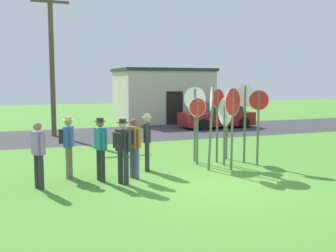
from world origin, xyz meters
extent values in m
plane|color=#518E33|center=(0.00, 0.00, 0.00)|extent=(80.00, 80.00, 0.00)
cube|color=#38383A|center=(0.00, 11.09, 0.00)|extent=(60.00, 6.40, 0.01)
cube|color=beige|center=(4.53, 16.51, 1.69)|extent=(5.98, 4.33, 3.38)
cube|color=#383333|center=(4.53, 16.51, 3.48)|extent=(6.18, 4.53, 0.20)
cube|color=black|center=(4.53, 14.33, 1.05)|extent=(1.10, 0.08, 2.10)
cylinder|color=brown|center=(-3.10, 11.44, 3.57)|extent=(0.24, 0.24, 7.15)
cube|color=brown|center=(-3.10, 11.44, 6.55)|extent=(1.80, 0.12, 0.12)
cube|color=maroon|center=(6.22, 11.86, 0.53)|extent=(4.36, 1.95, 0.76)
cube|color=#2D333D|center=(6.47, 11.87, 1.21)|extent=(2.29, 1.61, 0.60)
cylinder|color=black|center=(4.92, 10.92, 0.32)|extent=(0.65, 0.24, 0.64)
cylinder|color=black|center=(4.86, 12.72, 0.32)|extent=(0.65, 0.24, 0.64)
cylinder|color=black|center=(7.59, 11.01, 0.32)|extent=(0.65, 0.24, 0.64)
cylinder|color=black|center=(7.52, 12.81, 0.32)|extent=(0.65, 0.24, 0.64)
cylinder|color=#51664C|center=(0.81, 3.15, 1.23)|extent=(0.07, 0.07, 2.46)
cylinder|color=white|center=(0.81, 3.15, 2.14)|extent=(0.78, 0.04, 0.78)
cylinder|color=red|center=(0.81, 3.16, 2.14)|extent=(0.72, 0.04, 0.72)
cylinder|color=#51664C|center=(1.44, 2.24, 1.06)|extent=(0.07, 0.07, 2.12)
cylinder|color=white|center=(1.44, 2.24, 1.74)|extent=(0.03, 0.90, 0.90)
cylinder|color=red|center=(1.45, 2.24, 1.74)|extent=(0.03, 0.83, 0.83)
cylinder|color=#51664C|center=(0.69, 2.69, 1.07)|extent=(0.07, 0.07, 2.14)
cylinder|color=white|center=(0.69, 2.69, 1.88)|extent=(0.62, 0.02, 0.62)
cylinder|color=red|center=(0.69, 2.68, 1.88)|extent=(0.58, 0.02, 0.58)
cylinder|color=#51664C|center=(1.46, 2.78, 1.21)|extent=(0.09, 0.09, 2.43)
cylinder|color=white|center=(1.46, 2.78, 2.16)|extent=(0.60, 0.23, 0.64)
cylinder|color=red|center=(1.46, 2.77, 2.16)|extent=(0.56, 0.22, 0.59)
cylinder|color=#51664C|center=(1.29, 1.51, 1.23)|extent=(0.10, 0.11, 2.46)
cylinder|color=white|center=(1.29, 1.51, 2.10)|extent=(0.78, 0.43, 0.87)
cylinder|color=red|center=(1.30, 1.50, 2.10)|extent=(0.72, 0.40, 0.81)
cylinder|color=#51664C|center=(2.31, 2.44, 1.28)|extent=(0.09, 0.09, 2.56)
cylinder|color=white|center=(2.31, 2.44, 2.24)|extent=(0.28, 0.74, 0.78)
cylinder|color=red|center=(2.32, 2.44, 2.24)|extent=(0.26, 0.69, 0.72)
cylinder|color=#51664C|center=(2.44, 1.85, 1.20)|extent=(0.09, 0.09, 2.39)
cylinder|color=white|center=(2.44, 1.85, 2.12)|extent=(0.59, 0.32, 0.66)
cylinder|color=red|center=(2.44, 1.84, 2.12)|extent=(0.55, 0.30, 0.61)
cylinder|color=#51664C|center=(0.69, 1.75, 1.25)|extent=(0.19, 0.13, 2.49)
cylinder|color=white|center=(0.69, 1.75, 2.19)|extent=(0.32, 0.69, 0.73)
cylinder|color=red|center=(0.70, 1.75, 2.19)|extent=(0.30, 0.64, 0.68)
cylinder|color=#51664C|center=(2.03, 3.15, 1.15)|extent=(0.10, 0.10, 2.29)
cylinder|color=white|center=(2.03, 3.15, 1.96)|extent=(0.48, 0.65, 0.80)
cylinder|color=red|center=(2.02, 3.16, 1.96)|extent=(0.45, 0.60, 0.74)
cylinder|color=#2D2D33|center=(-2.72, 1.73, 0.44)|extent=(0.14, 0.14, 0.88)
cylinder|color=#2D2D33|center=(-2.67, 1.52, 0.44)|extent=(0.14, 0.14, 0.88)
cube|color=teal|center=(-2.70, 1.63, 1.17)|extent=(0.29, 0.40, 0.58)
cylinder|color=teal|center=(-2.75, 1.86, 1.15)|extent=(0.09, 0.09, 0.52)
cylinder|color=teal|center=(-2.65, 1.39, 1.15)|extent=(0.09, 0.09, 0.52)
sphere|color=#9E7051|center=(-2.70, 1.63, 1.58)|extent=(0.21, 0.21, 0.21)
cylinder|color=#333338|center=(-2.70, 1.63, 1.64)|extent=(0.32, 0.31, 0.02)
cylinder|color=#333338|center=(-2.70, 1.63, 1.69)|extent=(0.19, 0.19, 0.09)
cylinder|color=#4C5670|center=(-1.79, 1.71, 0.44)|extent=(0.14, 0.14, 0.88)
cylinder|color=#4C5670|center=(-1.72, 1.50, 0.44)|extent=(0.14, 0.14, 0.88)
cube|color=#B27533|center=(-1.76, 1.61, 1.17)|extent=(0.32, 0.41, 0.58)
cylinder|color=#B27533|center=(-1.83, 1.84, 1.15)|extent=(0.09, 0.09, 0.52)
cylinder|color=#B27533|center=(-1.68, 1.38, 1.15)|extent=(0.09, 0.09, 0.52)
sphere|color=brown|center=(-1.76, 1.61, 1.58)|extent=(0.21, 0.21, 0.21)
cube|color=#232328|center=(-1.92, 1.56, 1.19)|extent=(0.21, 0.29, 0.40)
cylinder|color=#2D2D33|center=(-2.26, 1.20, 0.44)|extent=(0.14, 0.14, 0.88)
cylinder|color=#2D2D33|center=(-2.15, 1.01, 0.44)|extent=(0.14, 0.14, 0.88)
cube|color=#333338|center=(-2.20, 1.11, 1.17)|extent=(0.37, 0.42, 0.58)
cylinder|color=#333338|center=(-2.32, 1.32, 1.15)|extent=(0.09, 0.09, 0.52)
cylinder|color=#333338|center=(-2.09, 0.90, 1.15)|extent=(0.09, 0.09, 0.52)
sphere|color=beige|center=(-2.20, 1.11, 1.58)|extent=(0.21, 0.21, 0.21)
cylinder|color=#333338|center=(-2.20, 1.11, 1.64)|extent=(0.32, 0.31, 0.02)
cylinder|color=#333338|center=(-2.20, 1.11, 1.69)|extent=(0.19, 0.19, 0.09)
cube|color=#232328|center=(-2.35, 1.03, 1.19)|extent=(0.25, 0.30, 0.40)
cylinder|color=#7A6B56|center=(-3.42, 2.42, 0.44)|extent=(0.14, 0.14, 0.88)
cylinder|color=#7A6B56|center=(-3.50, 2.21, 0.44)|extent=(0.14, 0.14, 0.88)
cube|color=#3860B7|center=(-3.46, 2.31, 1.17)|extent=(0.33, 0.41, 0.58)
cylinder|color=#3860B7|center=(-3.38, 2.54, 1.15)|extent=(0.09, 0.09, 0.52)
cylinder|color=#3860B7|center=(-3.54, 2.09, 1.15)|extent=(0.09, 0.09, 0.52)
sphere|color=tan|center=(-3.46, 2.31, 1.58)|extent=(0.21, 0.21, 0.21)
cylinder|color=beige|center=(-3.46, 2.31, 1.64)|extent=(0.32, 0.32, 0.02)
cylinder|color=beige|center=(-3.46, 2.31, 1.69)|extent=(0.19, 0.19, 0.09)
cube|color=#232328|center=(-3.62, 2.37, 1.19)|extent=(0.22, 0.29, 0.40)
cylinder|color=#2D2D33|center=(-4.36, 1.53, 0.44)|extent=(0.14, 0.14, 0.88)
cylinder|color=#2D2D33|center=(-4.27, 1.33, 0.44)|extent=(0.14, 0.14, 0.88)
cube|color=#9E7AB2|center=(-4.31, 1.43, 1.17)|extent=(0.34, 0.42, 0.58)
cylinder|color=#9E7AB2|center=(-4.41, 1.65, 1.15)|extent=(0.09, 0.09, 0.52)
cylinder|color=#9E7AB2|center=(-4.22, 1.21, 1.15)|extent=(0.09, 0.09, 0.52)
sphere|color=#9E7051|center=(-4.31, 1.43, 1.58)|extent=(0.21, 0.21, 0.21)
cylinder|color=#2D2D33|center=(-1.10, 2.49, 0.44)|extent=(0.14, 0.14, 0.88)
cylinder|color=#2D2D33|center=(-1.16, 2.28, 0.44)|extent=(0.14, 0.14, 0.88)
cube|color=#333338|center=(-1.13, 2.39, 1.17)|extent=(0.32, 0.41, 0.58)
cylinder|color=#333338|center=(-1.06, 2.61, 1.15)|extent=(0.09, 0.09, 0.52)
cylinder|color=#333338|center=(-1.20, 2.16, 1.15)|extent=(0.09, 0.09, 0.52)
sphere|color=beige|center=(-1.13, 2.39, 1.58)|extent=(0.21, 0.21, 0.21)
cylinder|color=beige|center=(-1.13, 2.39, 1.64)|extent=(0.31, 0.32, 0.02)
cylinder|color=beige|center=(-1.13, 2.39, 1.69)|extent=(0.19, 0.19, 0.09)
camera|label=1|loc=(-4.75, -8.94, 2.70)|focal=42.41mm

